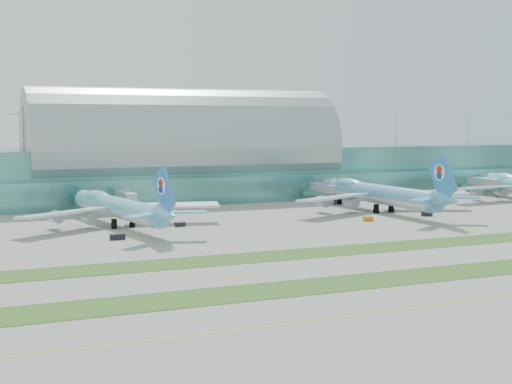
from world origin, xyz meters
name	(u,v)px	position (x,y,z in m)	size (l,w,h in m)	color
ground	(349,252)	(0.00, 0.00, 0.00)	(700.00, 700.00, 0.00)	gray
terminal	(183,162)	(0.01, 128.79, 14.23)	(340.00, 69.10, 36.00)	#3D7A75
grass_strip_near	(422,275)	(0.00, -28.00, 0.04)	(420.00, 12.00, 0.08)	#2D591E
grass_strip_far	(345,250)	(0.00, 2.00, 0.04)	(420.00, 12.00, 0.08)	#2D591E
taxiline_a	(494,299)	(0.00, -48.00, 0.01)	(420.00, 0.35, 0.01)	yellow
taxiline_b	(382,263)	(0.00, -14.00, 0.01)	(420.00, 0.35, 0.01)	yellow
taxiline_c	(313,240)	(0.00, 18.00, 0.01)	(420.00, 0.35, 0.01)	yellow
taxiline_d	(277,228)	(0.00, 40.00, 0.01)	(420.00, 0.35, 0.01)	yellow
airliner_b	(118,206)	(-40.34, 61.86, 5.88)	(60.01, 68.90, 19.05)	#69C8E7
airliner_c	(376,192)	(47.34, 62.88, 6.43)	(66.67, 75.68, 20.84)	#5C9DCB
gse_c	(117,237)	(-45.48, 38.15, 0.75)	(3.80, 1.74, 1.50)	black
gse_d	(180,224)	(-23.98, 54.45, 0.62)	(2.87, 1.73, 1.23)	black
gse_e	(368,219)	(31.89, 43.14, 0.71)	(2.84, 1.64, 1.42)	#C9710B
gse_f	(427,213)	(55.60, 46.01, 0.84)	(3.28, 1.99, 1.68)	black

